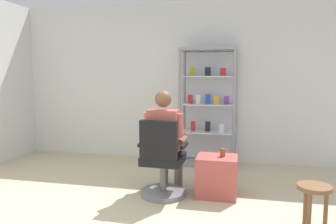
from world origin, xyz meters
The scene contains 7 objects.
back_wall centered at (0.00, 3.00, 1.35)m, with size 6.00×0.10×2.70m, color silver.
display_cabinet_main centered at (0.40, 2.76, 0.96)m, with size 0.90×0.45×1.90m.
office_chair centered at (0.02, 1.14, 0.39)m, with size 0.57×0.56×0.96m.
seated_shopkeeper centered at (0.02, 1.31, 0.71)m, with size 0.50×0.57×1.29m.
storage_crate centered at (0.66, 1.34, 0.24)m, with size 0.49×0.42×0.49m, color #B24C47.
tea_glass centered at (0.72, 1.35, 0.54)m, with size 0.06×0.06×0.10m, color brown.
wooden_stool centered at (1.63, 0.65, 0.35)m, with size 0.32×0.32×0.43m.
Camera 1 is at (0.92, -2.58, 1.48)m, focal length 34.93 mm.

